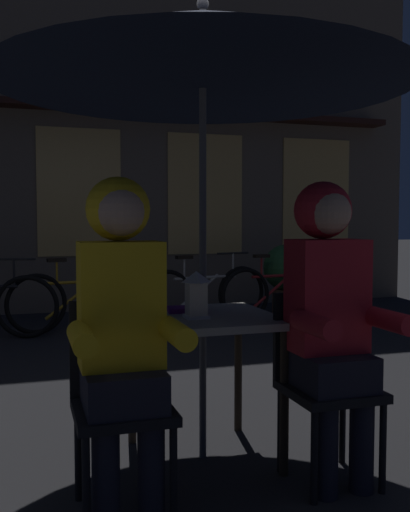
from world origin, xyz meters
name	(u,v)px	position (x,y,z in m)	size (l,w,h in m)	color
ground_plane	(203,457)	(0.00, 0.00, 0.00)	(60.00, 60.00, 0.00)	#232326
cafe_table	(203,335)	(0.00, 0.00, 0.64)	(0.72, 0.72, 0.74)	#B2AD9E
patio_umbrella	(203,50)	(0.00, 0.00, 2.06)	(2.10, 2.10, 2.31)	#4C4C51
lantern	(196,293)	(-0.06, -0.08, 0.86)	(0.11, 0.11, 0.23)	white
chair_left	(120,392)	(-0.48, -0.37, 0.49)	(0.40, 0.40, 0.87)	black
chair_right	(323,374)	(0.48, -0.37, 0.49)	(0.40, 0.40, 0.87)	black
person_left_hooded	(122,311)	(-0.48, -0.43, 0.85)	(0.45, 0.56, 1.40)	black
person_right_hooded	(330,301)	(0.48, -0.43, 0.85)	(0.45, 0.56, 1.40)	black
shopfront_building	(76,84)	(-0.15, 5.40, 3.09)	(10.00, 0.93, 6.20)	#6B5B4C
bicycle_third	(83,300)	(-0.25, 3.70, 0.35)	(1.66, 0.35, 0.84)	black
bicycle_fourth	(205,294)	(1.20, 3.78, 0.35)	(1.65, 0.40, 0.84)	black
bicycle_fifth	(281,291)	(2.16, 3.72, 0.35)	(1.67, 0.31, 0.84)	black
book	(187,309)	(-0.05, 0.12, 0.75)	(0.20, 0.14, 0.02)	#661E7A
potted_plant	(287,273)	(2.36, 3.97, 0.54)	(0.60, 0.60, 0.92)	brown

